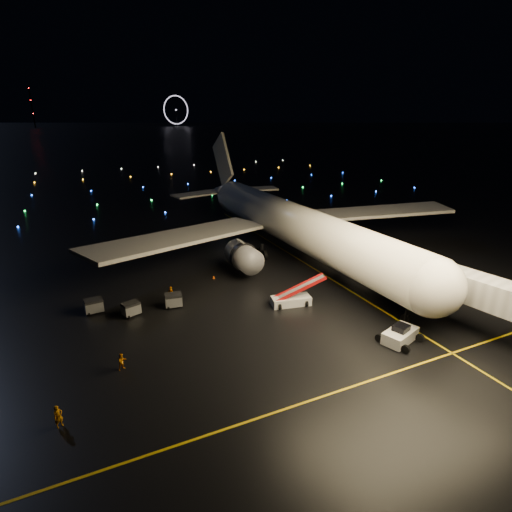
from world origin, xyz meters
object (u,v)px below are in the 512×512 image
(baggage_cart_1, at_px, (173,300))
(airliner, at_px, (282,198))
(crew_a, at_px, (58,416))
(baggage_cart_2, at_px, (94,306))
(belt_loader, at_px, (291,292))
(crew_b, at_px, (122,361))
(baggage_cart_0, at_px, (131,309))
(crew_c, at_px, (171,293))
(pushback_tug, at_px, (400,333))

(baggage_cart_1, bearing_deg, airliner, 38.53)
(crew_a, distance_m, baggage_cart_2, 19.22)
(crew_a, bearing_deg, belt_loader, -7.35)
(crew_a, height_order, crew_b, crew_a)
(crew_b, distance_m, baggage_cart_0, 10.96)
(belt_loader, bearing_deg, crew_c, 161.36)
(airliner, relative_size, baggage_cart_0, 34.22)
(crew_a, relative_size, baggage_cart_0, 0.98)
(crew_a, height_order, baggage_cart_0, crew_a)
(crew_b, bearing_deg, belt_loader, -7.91)
(crew_c, height_order, baggage_cart_1, crew_c)
(baggage_cart_0, bearing_deg, baggage_cart_1, -17.52)
(belt_loader, height_order, baggage_cart_0, belt_loader)
(crew_b, bearing_deg, baggage_cart_1, 33.49)
(airliner, relative_size, pushback_tug, 16.17)
(crew_c, bearing_deg, belt_loader, 39.20)
(crew_c, bearing_deg, baggage_cart_2, -114.71)
(crew_c, relative_size, baggage_cart_2, 0.94)
(airliner, xyz_separation_m, baggage_cart_2, (-31.50, -10.88, -8.53))
(airliner, height_order, crew_c, airliner)
(pushback_tug, xyz_separation_m, belt_loader, (-6.14, 12.39, 0.76))
(baggage_cart_1, bearing_deg, belt_loader, -15.00)
(baggage_cart_0, bearing_deg, crew_b, -120.80)
(airliner, xyz_separation_m, baggage_cart_0, (-27.52, -13.47, -8.58))
(crew_b, xyz_separation_m, crew_c, (7.67, 12.72, 0.10))
(baggage_cart_2, bearing_deg, pushback_tug, -40.79)
(crew_c, relative_size, baggage_cart_1, 0.95)
(baggage_cart_1, relative_size, baggage_cart_2, 0.99)
(baggage_cart_2, bearing_deg, baggage_cart_1, -20.83)
(belt_loader, relative_size, baggage_cart_1, 3.53)
(belt_loader, distance_m, baggage_cart_1, 14.69)
(pushback_tug, bearing_deg, baggage_cart_0, 125.72)
(belt_loader, height_order, baggage_cart_1, belt_loader)
(crew_c, xyz_separation_m, baggage_cart_1, (-0.16, -1.97, -0.10))
(belt_loader, xyz_separation_m, baggage_cart_1, (-13.54, 5.64, -0.88))
(crew_a, bearing_deg, pushback_tug, -32.34)
(airliner, xyz_separation_m, crew_c, (-22.24, -11.45, -8.44))
(belt_loader, distance_m, crew_a, 28.53)
(belt_loader, relative_size, crew_b, 4.16)
(crew_a, relative_size, baggage_cart_2, 0.93)
(pushback_tug, relative_size, crew_b, 2.38)
(crew_a, xyz_separation_m, crew_c, (13.07, 18.27, 0.02))
(crew_a, height_order, baggage_cart_1, crew_a)
(baggage_cart_0, height_order, baggage_cart_1, baggage_cart_1)
(baggage_cart_0, relative_size, baggage_cart_1, 0.95)
(pushback_tug, relative_size, baggage_cart_1, 2.02)
(crew_b, bearing_deg, crew_a, -155.79)
(airliner, relative_size, crew_c, 34.36)
(pushback_tug, xyz_separation_m, baggage_cart_2, (-28.77, 20.57, -0.10))
(belt_loader, xyz_separation_m, crew_b, (-21.06, -5.12, -0.88))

